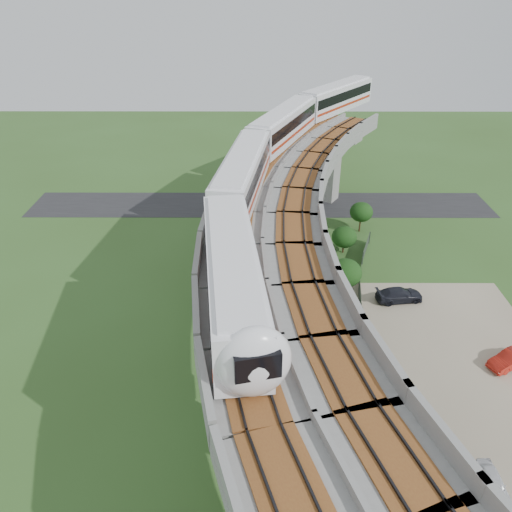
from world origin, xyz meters
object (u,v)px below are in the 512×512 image
at_px(car_white, 493,482).
at_px(car_dark, 399,295).
at_px(metro_train, 285,151).
at_px(car_red, 511,359).

xyz_separation_m(car_white, car_dark, (-0.79, 19.43, 0.12)).
relative_size(metro_train, car_red, 15.40).
distance_m(metro_train, car_dark, 17.11).
distance_m(car_white, car_red, 12.04).
distance_m(metro_train, car_white, 30.82).
xyz_separation_m(metro_train, car_red, (17.10, -15.50, -11.63)).
height_order(car_red, car_dark, car_dark).
distance_m(metro_train, car_red, 25.84).
bearing_deg(car_white, car_dark, 90.24).
height_order(metro_train, car_red, metro_train).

